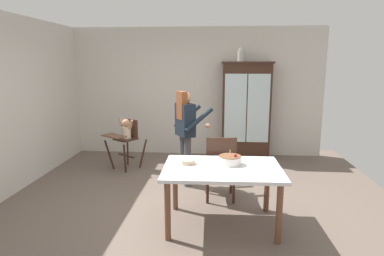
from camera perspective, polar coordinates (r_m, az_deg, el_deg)
The scene contains 10 objects.
ground_plane at distance 4.86m, azimuth -1.57°, elevation -12.67°, with size 6.24×6.24×0.00m, color #66564C.
wall_back at distance 7.09m, azimuth 0.69°, elevation 6.22°, with size 5.32×0.06×2.70m, color beige.
china_cabinet at distance 6.88m, azimuth 9.29°, elevation 2.99°, with size 1.02×0.48×1.99m.
ceramic_vase at distance 6.80m, azimuth 8.44°, elevation 12.30°, with size 0.13×0.13×0.27m.
high_chair_with_toddler at distance 6.25m, azimuth -11.37°, elevation -1.14°, with size 0.80×0.84×0.95m.
adult_person at distance 5.25m, azimuth -1.11°, elevation 0.24°, with size 0.67×0.66×1.53m.
dining_table at distance 4.03m, azimuth 5.22°, elevation -8.02°, with size 1.43×1.01×0.74m.
birthday_cake at distance 4.10m, azimuth 6.58°, elevation -5.51°, with size 0.28×0.28×0.19m.
serving_bowl at distance 4.09m, azimuth -0.74°, elevation -5.85°, with size 0.18×0.18×0.06m, color #C6AD93.
dining_chair_far_side at distance 4.73m, azimuth 4.96°, elevation -6.23°, with size 0.47×0.47×0.96m.
Camera 1 is at (0.49, -4.42, 1.97)m, focal length 30.88 mm.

